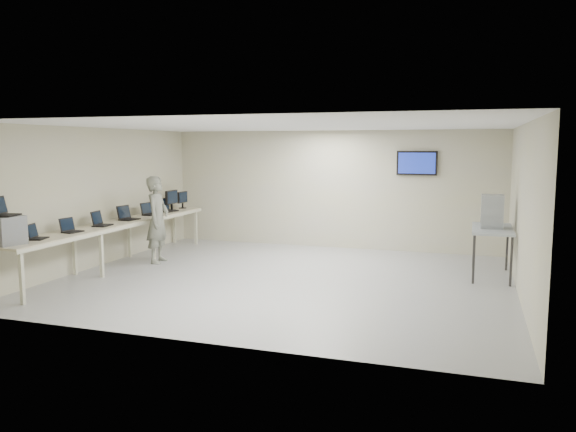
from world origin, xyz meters
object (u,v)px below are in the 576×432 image
(equipment_box, at_px, (8,230))
(soldier, at_px, (158,220))
(side_table, at_px, (492,232))
(workbench, at_px, (117,226))

(equipment_box, xyz_separation_m, soldier, (0.64, 3.33, -0.22))
(equipment_box, height_order, soldier, soldier)
(equipment_box, xyz_separation_m, side_table, (7.25, 4.13, -0.27))
(equipment_box, distance_m, soldier, 3.40)
(equipment_box, bearing_deg, soldier, 92.26)
(equipment_box, relative_size, soldier, 0.25)
(soldier, height_order, side_table, soldier)
(workbench, height_order, equipment_box, equipment_box)
(soldier, xyz_separation_m, side_table, (6.61, 0.80, -0.05))
(equipment_box, distance_m, side_table, 8.35)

